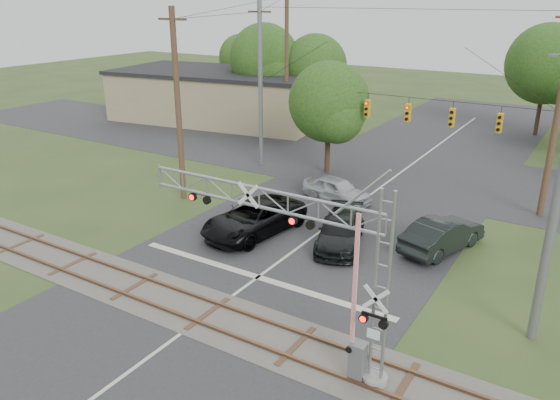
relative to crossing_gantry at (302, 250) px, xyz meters
The scene contains 13 objects.
ground 6.19m from the crossing_gantry, 159.40° to the right, with size 160.00×160.00×0.00m, color #314620.
road_main 10.26m from the crossing_gantry, 117.61° to the left, with size 14.00×90.00×0.02m, color #29292B.
road_cross 23.14m from the crossing_gantry, 101.06° to the left, with size 90.00×12.00×0.02m, color #29292B.
railroad_track 5.95m from the crossing_gantry, behind, with size 90.00×3.20×0.17m.
crossing_gantry is the anchor object (origin of this frame).
traffic_signal_span 18.75m from the crossing_gantry, 100.69° to the left, with size 19.34×0.36×11.50m.
pickup_black 11.11m from the crossing_gantry, 133.02° to the left, with size 2.82×6.12×1.70m, color black.
car_dark 9.87m from the crossing_gantry, 107.48° to the left, with size 2.08×5.12×1.49m, color black.
sedan_silver 15.74m from the crossing_gantry, 111.66° to the left, with size 1.77×4.41×1.50m, color #A9ADB1.
suv_dark 11.55m from the crossing_gantry, 81.31° to the left, with size 1.75×5.01×1.65m, color black.
commercial_building 39.10m from the crossing_gantry, 131.59° to the left, with size 22.08×13.45×4.87m.
utility_poles 20.70m from the crossing_gantry, 94.46° to the left, with size 26.93×28.45×14.00m.
treeline 32.39m from the crossing_gantry, 98.38° to the left, with size 54.52×26.36×9.67m.
Camera 1 is at (12.14, -12.15, 11.72)m, focal length 35.00 mm.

